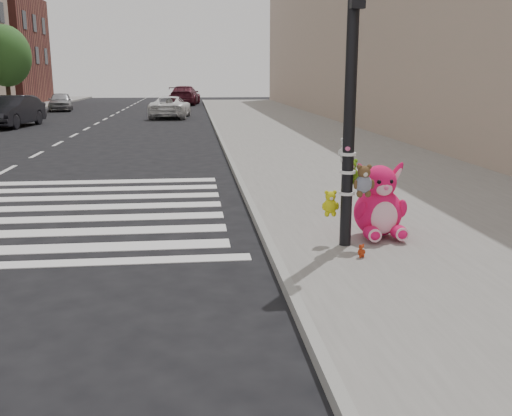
{
  "coord_description": "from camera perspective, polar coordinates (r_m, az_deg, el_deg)",
  "views": [
    {
      "loc": [
        0.48,
        -5.79,
        2.5
      ],
      "look_at": [
        1.31,
        1.63,
        0.75
      ],
      "focal_mm": 40.0,
      "sensor_mm": 36.0,
      "label": 1
    }
  ],
  "objects": [
    {
      "name": "ground",
      "position": [
        6.33,
        -10.36,
        -10.31
      ],
      "size": [
        120.0,
        120.0,
        0.0
      ],
      "primitive_type": "plane",
      "color": "black",
      "rests_on": "ground"
    },
    {
      "name": "red_teddy",
      "position": [
        7.67,
        10.49,
        -4.24
      ],
      "size": [
        0.15,
        0.14,
        0.18
      ],
      "primitive_type": null,
      "rotation": [
        0.0,
        0.0,
        0.49
      ],
      "color": "#A93010",
      "rests_on": "sidewalk_near"
    },
    {
      "name": "sidewalk_near",
      "position": [
        16.6,
        9.55,
        4.6
      ],
      "size": [
        7.0,
        80.0,
        0.14
      ],
      "primitive_type": "cube",
      "color": "slate",
      "rests_on": "ground"
    },
    {
      "name": "car_dark_far",
      "position": [
        30.53,
        -23.22,
        8.87
      ],
      "size": [
        2.21,
        4.76,
        1.51
      ],
      "primitive_type": "imported",
      "rotation": [
        0.0,
        0.0,
        -0.14
      ],
      "color": "black",
      "rests_on": "ground"
    },
    {
      "name": "pink_bunny",
      "position": [
        8.62,
        12.22,
        0.18
      ],
      "size": [
        0.8,
        0.85,
        1.14
      ],
      "rotation": [
        0.0,
        0.0,
        0.05
      ],
      "color": "#FA155F",
      "rests_on": "sidewalk_near"
    },
    {
      "name": "bld_far_e",
      "position": [
        54.24,
        -24.26,
        14.19
      ],
      "size": [
        6.0,
        10.0,
        9.0
      ],
      "primitive_type": "cube",
      "color": "brown",
      "rests_on": "ground"
    },
    {
      "name": "car_maroon_near",
      "position": [
        49.51,
        -7.13,
        11.12
      ],
      "size": [
        2.8,
        5.64,
        1.58
      ],
      "primitive_type": "imported",
      "rotation": [
        0.0,
        0.0,
        3.03
      ],
      "color": "#4F1623",
      "rests_on": "ground"
    },
    {
      "name": "curb_edge",
      "position": [
        16.01,
        -2.45,
        4.46
      ],
      "size": [
        0.12,
        80.0,
        0.15
      ],
      "primitive_type": "cube",
      "color": "gray",
      "rests_on": "ground"
    },
    {
      "name": "bld_near",
      "position": [
        27.78,
        15.6,
        17.9
      ],
      "size": [
        5.0,
        60.0,
        10.0
      ],
      "primitive_type": "cube",
      "color": "gray",
      "rests_on": "ground"
    },
    {
      "name": "car_white_near",
      "position": [
        34.58,
        -8.57,
        9.96
      ],
      "size": [
        2.47,
        4.73,
        1.27
      ],
      "primitive_type": "imported",
      "rotation": [
        0.0,
        0.0,
        3.06
      ],
      "color": "white",
      "rests_on": "ground"
    },
    {
      "name": "tree_far_c",
      "position": [
        40.53,
        -23.81,
        13.74
      ],
      "size": [
        3.2,
        3.2,
        5.44
      ],
      "color": "#382619",
      "rests_on": "sidewalk_far"
    },
    {
      "name": "car_silver_deep",
      "position": [
        43.22,
        -18.96,
        10.04
      ],
      "size": [
        2.09,
        4.0,
        1.3
      ],
      "primitive_type": "imported",
      "rotation": [
        0.0,
        0.0,
        0.15
      ],
      "color": "#A3A2A7",
      "rests_on": "ground"
    },
    {
      "name": "signal_pole",
      "position": [
        7.93,
        9.44,
        7.72
      ],
      "size": [
        0.7,
        0.49,
        4.0
      ],
      "color": "black",
      "rests_on": "sidewalk_near"
    }
  ]
}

